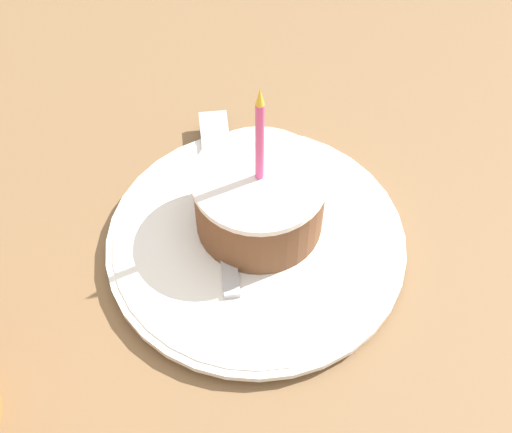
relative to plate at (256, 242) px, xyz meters
The scene contains 4 objects.
ground_plane 0.04m from the plate, 56.64° to the right, with size 2.40×2.40×0.04m.
plate is the anchor object (origin of this frame).
cake_slice 0.04m from the plate, 19.22° to the right, with size 0.10×0.10×0.14m.
fork 0.06m from the plate, 16.39° to the left, with size 0.19×0.04×0.00m.
Camera 1 is at (-0.32, 0.09, 0.46)m, focal length 50.00 mm.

